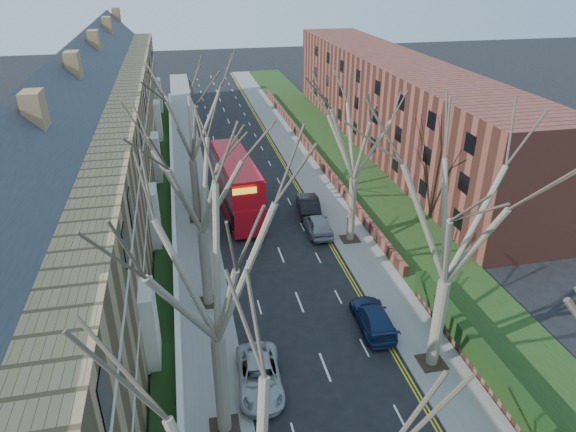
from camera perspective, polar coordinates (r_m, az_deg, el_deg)
pavement_left at (r=53.86m, az=-10.94°, el=4.79°), size 3.00×102.00×0.12m
pavement_right at (r=55.27m, az=1.61°, el=5.84°), size 3.00×102.00×0.12m
terrace_left at (r=45.06m, az=-20.91°, el=6.57°), size 9.70×78.00×13.60m
flats_right at (r=60.97m, az=11.53°, el=12.18°), size 13.97×54.00×10.00m
wall_hedge_right at (r=26.76m, az=26.07°, el=-20.78°), size 0.70×24.00×1.80m
front_wall_left at (r=46.29m, az=-12.63°, el=1.65°), size 0.30×78.00×1.00m
grass_verge_right at (r=56.41m, az=6.09°, el=6.24°), size 6.00×102.00×0.06m
tree_left_mid at (r=19.94m, az=-8.52°, el=-4.21°), size 10.50×10.50×14.71m
tree_left_far at (r=29.11m, az=-10.03°, el=5.20°), size 10.15×10.15×14.22m
tree_left_dist at (r=40.45m, az=-11.02°, el=11.68°), size 10.50×10.50×14.71m
tree_right_mid at (r=24.81m, az=18.27°, el=1.13°), size 10.50×10.50×14.71m
tree_right_far at (r=36.80m, az=7.66°, el=9.93°), size 10.15×10.15×14.22m
double_decker_bus at (r=44.02m, az=-5.76°, el=3.32°), size 3.47×11.58×4.76m
car_left_far at (r=27.40m, az=-3.18°, el=-17.34°), size 2.59×4.99×1.35m
car_right_near at (r=31.37m, az=9.44°, el=-11.06°), size 2.16×4.79×1.36m
car_right_mid at (r=41.00m, az=3.27°, el=-0.86°), size 1.92×4.59×1.55m
car_right_far at (r=44.06m, az=2.26°, el=1.25°), size 2.32×5.05×1.60m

